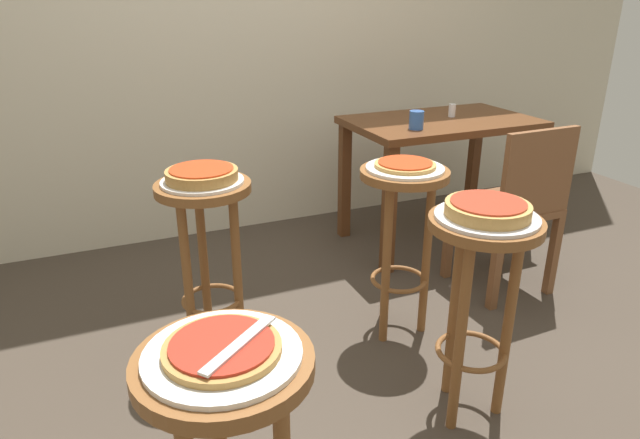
# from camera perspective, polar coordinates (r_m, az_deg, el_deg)

# --- Properties ---
(ground_plane) EXTENTS (6.00, 6.00, 0.00)m
(ground_plane) POSITION_cam_1_polar(r_m,az_deg,el_deg) (2.38, 3.94, -14.35)
(ground_plane) COLOR #42382D
(stool_foreground) EXTENTS (0.36, 0.36, 0.74)m
(stool_foreground) POSITION_cam_1_polar(r_m,az_deg,el_deg) (1.28, -9.15, -20.97)
(stool_foreground) COLOR brown
(stool_foreground) RESTS_ON ground_plane
(serving_plate_foreground) EXTENTS (0.31, 0.31, 0.01)m
(serving_plate_foreground) POSITION_cam_1_polar(r_m,az_deg,el_deg) (1.15, -9.79, -13.27)
(serving_plate_foreground) COLOR white
(serving_plate_foreground) RESTS_ON stool_foreground
(pizza_foreground) EXTENTS (0.23, 0.23, 0.02)m
(pizza_foreground) POSITION_cam_1_polar(r_m,az_deg,el_deg) (1.14, -9.84, -12.61)
(pizza_foreground) COLOR #B78442
(pizza_foreground) RESTS_ON serving_plate_foreground
(stool_middle) EXTENTS (0.36, 0.36, 0.74)m
(stool_middle) POSITION_cam_1_polar(r_m,az_deg,el_deg) (1.94, 15.79, -5.55)
(stool_middle) COLOR brown
(stool_middle) RESTS_ON ground_plane
(serving_plate_middle) EXTENTS (0.33, 0.33, 0.01)m
(serving_plate_middle) POSITION_cam_1_polar(r_m,az_deg,el_deg) (1.85, 16.46, 0.24)
(serving_plate_middle) COLOR silver
(serving_plate_middle) RESTS_ON stool_middle
(pizza_middle) EXTENTS (0.27, 0.27, 0.05)m
(pizza_middle) POSITION_cam_1_polar(r_m,az_deg,el_deg) (1.84, 16.55, 1.06)
(pizza_middle) COLOR tan
(pizza_middle) RESTS_ON serving_plate_middle
(stool_leftside) EXTENTS (0.36, 0.36, 0.74)m
(stool_leftside) POSITION_cam_1_polar(r_m,az_deg,el_deg) (2.37, 8.28, 0.27)
(stool_leftside) COLOR brown
(stool_leftside) RESTS_ON ground_plane
(serving_plate_leftside) EXTENTS (0.32, 0.32, 0.01)m
(serving_plate_leftside) POSITION_cam_1_polar(r_m,az_deg,el_deg) (2.30, 8.56, 5.13)
(serving_plate_leftside) COLOR white
(serving_plate_leftside) RESTS_ON stool_leftside
(pizza_leftside) EXTENTS (0.25, 0.25, 0.02)m
(pizza_leftside) POSITION_cam_1_polar(r_m,az_deg,el_deg) (2.30, 8.58, 5.51)
(pizza_leftside) COLOR tan
(pizza_leftside) RESTS_ON serving_plate_leftside
(stool_rear) EXTENTS (0.36, 0.36, 0.74)m
(stool_rear) POSITION_cam_1_polar(r_m,az_deg,el_deg) (2.23, -11.36, -1.36)
(stool_rear) COLOR brown
(stool_rear) RESTS_ON ground_plane
(serving_plate_rear) EXTENTS (0.31, 0.31, 0.01)m
(serving_plate_rear) POSITION_cam_1_polar(r_m,az_deg,el_deg) (2.16, -11.78, 3.77)
(serving_plate_rear) COLOR silver
(serving_plate_rear) RESTS_ON stool_rear
(pizza_rear) EXTENTS (0.27, 0.27, 0.05)m
(pizza_rear) POSITION_cam_1_polar(r_m,az_deg,el_deg) (2.15, -11.83, 4.49)
(pizza_rear) COLOR #B78442
(pizza_rear) RESTS_ON serving_plate_rear
(dining_table) EXTENTS (1.05, 0.64, 0.74)m
(dining_table) POSITION_cam_1_polar(r_m,az_deg,el_deg) (3.34, 11.99, 7.85)
(dining_table) COLOR #5B3319
(dining_table) RESTS_ON ground_plane
(cup_near_edge) EXTENTS (0.08, 0.08, 0.09)m
(cup_near_edge) POSITION_cam_1_polar(r_m,az_deg,el_deg) (3.03, 9.70, 9.86)
(cup_near_edge) COLOR #3360B2
(cup_near_edge) RESTS_ON dining_table
(condiment_shaker) EXTENTS (0.04, 0.04, 0.07)m
(condiment_shaker) POSITION_cam_1_polar(r_m,az_deg,el_deg) (3.38, 13.17, 10.66)
(condiment_shaker) COLOR white
(condiment_shaker) RESTS_ON dining_table
(wooden_chair) EXTENTS (0.41, 0.41, 0.85)m
(wooden_chair) POSITION_cam_1_polar(r_m,az_deg,el_deg) (2.86, 19.09, 1.51)
(wooden_chair) COLOR brown
(wooden_chair) RESTS_ON ground_plane
(pizza_server_knife) EXTENTS (0.19, 0.16, 0.01)m
(pizza_server_knife) POSITION_cam_1_polar(r_m,az_deg,el_deg) (1.12, -8.12, -12.27)
(pizza_server_knife) COLOR silver
(pizza_server_knife) RESTS_ON pizza_foreground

